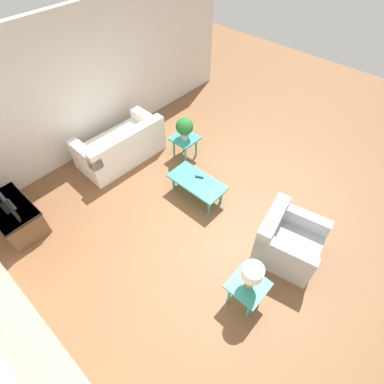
% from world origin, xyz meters
% --- Properties ---
extents(ground_plane, '(14.00, 14.00, 0.00)m').
position_xyz_m(ground_plane, '(0.00, 0.00, 0.00)').
color(ground_plane, brown).
extents(wall_back, '(7.20, 0.12, 2.70)m').
position_xyz_m(wall_back, '(0.00, 3.06, 1.35)').
color(wall_back, silver).
rests_on(wall_back, ground_plane).
extents(wall_right, '(0.12, 7.20, 2.70)m').
position_xyz_m(wall_right, '(3.06, 0.00, 1.35)').
color(wall_right, silver).
rests_on(wall_right, ground_plane).
extents(sofa, '(0.92, 1.73, 0.79)m').
position_xyz_m(sofa, '(2.23, 0.14, 0.31)').
color(sofa, white).
rests_on(sofa, ground_plane).
extents(armchair, '(1.03, 1.01, 0.81)m').
position_xyz_m(armchair, '(-1.41, -0.13, 0.32)').
color(armchair, '#A8ADB2').
rests_on(armchair, ground_plane).
extents(coffee_table, '(1.04, 0.51, 0.39)m').
position_xyz_m(coffee_table, '(0.40, -0.11, 0.34)').
color(coffee_table, teal).
rests_on(coffee_table, ground_plane).
extents(side_table_plant, '(0.48, 0.48, 0.48)m').
position_xyz_m(side_table_plant, '(1.32, -0.77, 0.40)').
color(side_table_plant, teal).
rests_on(side_table_plant, ground_plane).
extents(side_table_lamp, '(0.48, 0.48, 0.48)m').
position_xyz_m(side_table_lamp, '(-1.41, 0.91, 0.40)').
color(side_table_lamp, teal).
rests_on(side_table_lamp, ground_plane).
extents(tv_stand_chest, '(1.02, 0.60, 0.52)m').
position_xyz_m(tv_stand_chest, '(2.18, 2.43, 0.28)').
color(tv_stand_chest, brown).
rests_on(tv_stand_chest, ground_plane).
extents(television, '(0.89, 0.16, 0.53)m').
position_xyz_m(television, '(2.18, 2.44, 0.77)').
color(television, black).
rests_on(television, tv_stand_chest).
extents(potted_plant, '(0.35, 0.35, 0.45)m').
position_xyz_m(potted_plant, '(1.32, -0.77, 0.74)').
color(potted_plant, '#B2ADA3').
rests_on(potted_plant, side_table_plant).
extents(table_lamp, '(0.28, 0.28, 0.45)m').
position_xyz_m(table_lamp, '(-1.41, 0.91, 0.79)').
color(table_lamp, '#997F4C').
rests_on(table_lamp, side_table_lamp).
extents(remote_control, '(0.16, 0.11, 0.02)m').
position_xyz_m(remote_control, '(0.44, -0.21, 0.40)').
color(remote_control, black).
rests_on(remote_control, coffee_table).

